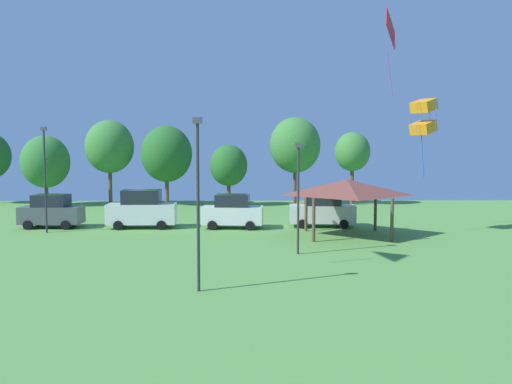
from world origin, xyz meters
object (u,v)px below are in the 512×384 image
Objects in this scene: treeline_tree_6 at (352,152)px; kite_flying_7 at (424,117)px; light_post_2 at (298,191)px; treeline_tree_2 at (109,147)px; treeline_tree_4 at (229,166)px; park_pavilion at (347,188)px; parked_car_rightmost_in_row at (322,210)px; treeline_tree_3 at (167,154)px; parked_car_leftmost at (51,211)px; light_post_0 at (198,195)px; parked_car_third_from_left at (233,212)px; light_post_1 at (45,174)px; parked_car_second_from_left at (142,210)px; treeline_tree_5 at (295,145)px; kite_flying_5 at (391,31)px; treeline_tree_1 at (45,162)px.

kite_flying_7 is at bearing -86.84° from treeline_tree_6.
light_post_2 is 0.70× the size of treeline_tree_2.
treeline_tree_4 is (-4.47, 24.03, 0.59)m from light_post_2.
park_pavilion is 6.87m from light_post_2.
parked_car_rightmost_in_row is at bearing 151.41° from kite_flying_7.
treeline_tree_2 is at bearing 135.44° from park_pavilion.
parked_car_leftmost is at bearing -111.18° from treeline_tree_3.
treeline_tree_2 is 23.81m from treeline_tree_6.
treeline_tree_6 is at bearing 69.30° from light_post_0.
parked_car_rightmost_in_row is 0.69× the size of light_post_0.
parked_car_third_from_left is 0.62× the size of light_post_1.
kite_flying_7 is 0.71× the size of treeline_tree_6.
parked_car_rightmost_in_row is (12.66, 0.36, -0.11)m from parked_car_second_from_left.
treeline_tree_6 is at bearing -9.49° from treeline_tree_5.
treeline_tree_6 is (-1.01, 18.22, -2.36)m from kite_flying_7.
kite_flying_5 is at bearing -7.13° from parked_car_second_from_left.
light_post_0 is 8.65m from light_post_2.
parked_car_third_from_left is at bearing -3.91° from parked_car_second_from_left.
kite_flying_5 is at bearing 0.96° from light_post_1.
kite_flying_7 is at bearing -29.88° from treeline_tree_1.
light_post_0 is (5.48, -16.84, 2.47)m from parked_car_second_from_left.
park_pavilion is 0.87× the size of light_post_1.
kite_flying_5 is 15.99m from parked_car_third_from_left.
light_post_0 is 33.80m from treeline_tree_5.
treeline_tree_4 is at bearing 113.96° from park_pavilion.
parked_car_third_from_left is at bearing -52.19° from treeline_tree_2.
treeline_tree_6 is at bearing 0.27° from treeline_tree_3.
parked_car_leftmost is at bearing 149.38° from light_post_2.
treeline_tree_2 is 5.74m from treeline_tree_3.
parked_car_rightmost_in_row is (-4.08, 1.98, -12.03)m from kite_flying_5.
kite_flying_5 is 1.25× the size of parked_car_rightmost_in_row.
treeline_tree_4 is 0.83× the size of treeline_tree_6.
treeline_tree_5 is at bearing 4.59° from treeline_tree_3.
treeline_tree_2 reaches higher than parked_car_leftmost.
treeline_tree_2 is at bearing 173.77° from treeline_tree_3.
kite_flying_5 is 1.38× the size of parked_car_leftmost.
treeline_tree_2 is 11.93m from treeline_tree_4.
kite_flying_7 is at bearing 37.44° from light_post_2.
kite_flying_5 is 25.47m from treeline_tree_3.
light_post_2 is (-8.61, -6.59, -4.25)m from kite_flying_7.
parked_car_second_from_left is 0.79× the size of park_pavilion.
treeline_tree_4 is at bearing -0.64° from treeline_tree_1.
parked_car_third_from_left is at bearing 8.11° from light_post_1.
treeline_tree_1 reaches higher than parked_car_second_from_left.
light_post_1 reaches higher than parked_car_rightmost_in_row.
parked_car_second_from_left is at bearing -177.09° from parked_car_third_from_left.
light_post_1 is (-19.52, 1.66, 0.80)m from park_pavilion.
treeline_tree_6 is at bearing -1.28° from treeline_tree_2.
light_post_0 is 0.97× the size of light_post_1.
light_post_0 reaches higher than parked_car_second_from_left.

